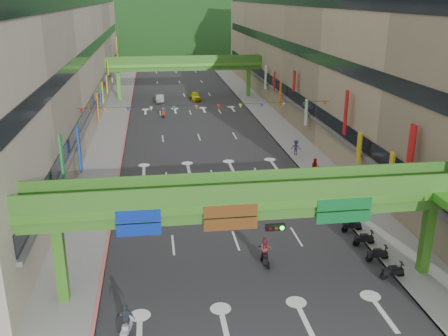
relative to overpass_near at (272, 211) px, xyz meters
The scene contains 22 objects.
road_slab 44.93m from the overpass_near, 91.20° to the left, with size 18.00×140.00×0.02m, color #28282B.
sidewalk_left 46.47m from the overpass_near, 104.97° to the left, with size 4.00×140.00×0.15m, color gray.
sidewalk_right 46.03m from the overpass_near, 77.29° to the left, with size 4.00×140.00×0.15m, color gray.
curb_left 46.02m from the overpass_near, 102.67° to the left, with size 0.20×140.00×0.18m, color #CC5959.
curb_right 45.65m from the overpass_near, 79.63° to the left, with size 0.20×140.00×0.18m, color gray.
building_row_left 49.02m from the overpass_near, 114.00° to the left, with size 12.80×95.00×19.00m.
building_row_right 48.30m from the overpass_near, 68.03° to the left, with size 12.80×95.00×19.00m.
overpass_near is the anchor object (origin of this frame).
overpass_far 59.63m from the overpass_near, 90.90° to the left, with size 28.00×2.20×7.10m.
hill_left 155.52m from the overpass_near, 95.88° to the left, with size 168.00×140.00×112.00m, color #1C4419.
hill_right 176.35m from the overpass_near, 82.15° to the left, with size 208.00×176.00×128.00m, color #1C4419.
bunting_string 24.65m from the overpass_near, 92.17° to the left, with size 26.00×0.36×0.47m.
scooter_rider_near 14.30m from the overpass_near, 118.12° to the left, with size 0.60×1.60×1.99m.
scooter_rider_mid 5.22m from the overpass_near, 82.09° to the left, with size 0.87×1.59×1.94m.
scooter_rider_left 9.81m from the overpass_near, 158.77° to the right, with size 1.03×1.59×2.02m.
scooter_rider_far 46.62m from the overpass_near, 96.22° to the left, with size 0.77×1.60×1.92m.
parked_scooter_row 10.26m from the overpass_near, 30.40° to the left, with size 1.60×9.35×1.08m.
car_silver 57.26m from the overpass_near, 95.31° to the left, with size 1.33×3.82×1.26m, color gray.
car_yellow 58.15m from the overpass_near, 89.37° to the left, with size 1.62×4.02×1.37m, color #D2CE12.
pedestrian_red 21.20m from the overpass_near, 64.70° to the left, with size 0.84×0.65×1.73m, color red.
pedestrian_dark 16.50m from the overpass_near, 44.87° to the left, with size 0.92×0.38×1.56m, color black.
pedestrian_blue 27.36m from the overpass_near, 70.84° to the left, with size 0.78×0.50×1.67m, color #323451.
Camera 1 is at (-5.39, -19.74, 16.74)m, focal length 40.00 mm.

